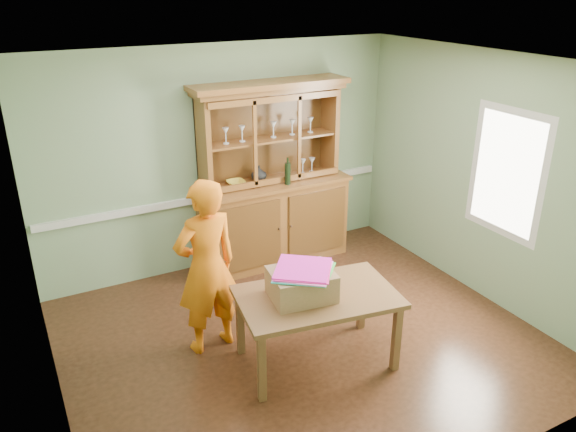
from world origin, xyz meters
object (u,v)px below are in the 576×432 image
china_hutch (273,201)px  cardboard_box (302,284)px  person (207,267)px  dining_table (317,303)px

china_hutch → cardboard_box: bearing=-109.8°
china_hutch → person: 1.97m
china_hutch → person: bearing=-134.8°
cardboard_box → person: bearing=134.7°
dining_table → person: bearing=147.7°
cardboard_box → person: (-0.65, 0.65, 0.02)m
person → cardboard_box: bearing=127.0°
china_hutch → cardboard_box: (-0.74, -2.05, 0.05)m
china_hutch → person: size_ratio=1.30×
china_hutch → person: (-1.39, -1.39, 0.08)m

